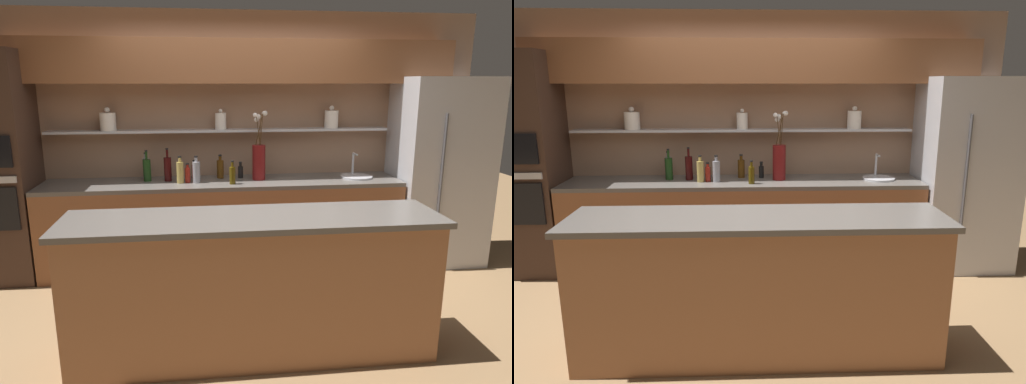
{
  "view_description": "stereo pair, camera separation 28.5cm",
  "coord_description": "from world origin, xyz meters",
  "views": [
    {
      "loc": [
        -0.33,
        -3.28,
        1.9
      ],
      "look_at": [
        0.11,
        0.44,
        0.99
      ],
      "focal_mm": 32.0,
      "sensor_mm": 36.0,
      "label": 1
    },
    {
      "loc": [
        -0.04,
        -3.3,
        1.9
      ],
      "look_at": [
        0.11,
        0.44,
        0.99
      ],
      "focal_mm": 32.0,
      "sensor_mm": 36.0,
      "label": 2
    }
  ],
  "objects": [
    {
      "name": "bottle_spirit_4",
      "position": [
        -0.55,
        1.2,
        1.03
      ],
      "size": [
        0.07,
        0.07,
        0.27
      ],
      "color": "tan",
      "rests_on": "back_counter_unit"
    },
    {
      "name": "island_counter",
      "position": [
        0.0,
        -0.37,
        0.51
      ],
      "size": [
        2.55,
        0.61,
        1.02
      ],
      "color": "#99603D",
      "rests_on": "ground_plane"
    },
    {
      "name": "bottle_spirit_9",
      "position": [
        -0.39,
        1.19,
        1.03
      ],
      "size": [
        0.07,
        0.07,
        0.27
      ],
      "color": "gray",
      "rests_on": "back_counter_unit"
    },
    {
      "name": "back_counter_unit",
      "position": [
        -0.12,
        1.24,
        0.46
      ],
      "size": [
        3.6,
        0.62,
        0.92
      ],
      "color": "brown",
      "rests_on": "ground_plane"
    },
    {
      "name": "bottle_sauce_2",
      "position": [
        0.06,
        1.37,
        0.99
      ],
      "size": [
        0.05,
        0.05,
        0.17
      ],
      "color": "black",
      "rests_on": "back_counter_unit"
    },
    {
      "name": "bottle_oil_8",
      "position": [
        -0.04,
        1.09,
        1.01
      ],
      "size": [
        0.06,
        0.06,
        0.23
      ],
      "color": "#47380A",
      "rests_on": "back_counter_unit"
    },
    {
      "name": "bottle_wine_3",
      "position": [
        -0.89,
        1.33,
        1.04
      ],
      "size": [
        0.08,
        0.08,
        0.32
      ],
      "color": "#193814",
      "rests_on": "back_counter_unit"
    },
    {
      "name": "bottle_spirit_7",
      "position": [
        -0.9,
        1.41,
        1.04
      ],
      "size": [
        0.06,
        0.06,
        0.28
      ],
      "color": "gray",
      "rests_on": "back_counter_unit"
    },
    {
      "name": "back_wall_unit",
      "position": [
        -0.0,
        1.53,
        1.55
      ],
      "size": [
        5.2,
        0.44,
        2.6
      ],
      "color": "#937056",
      "rests_on": "ground_plane"
    },
    {
      "name": "bottle_spirit_1",
      "position": [
        -0.15,
        1.39,
        1.02
      ],
      "size": [
        0.07,
        0.07,
        0.24
      ],
      "color": "#4C2D0C",
      "rests_on": "back_counter_unit"
    },
    {
      "name": "bottle_sauce_6",
      "position": [
        -0.42,
        1.41,
        1.0
      ],
      "size": [
        0.06,
        0.06,
        0.19
      ],
      "color": "maroon",
      "rests_on": "back_counter_unit"
    },
    {
      "name": "bottle_wine_0",
      "position": [
        -0.68,
        1.31,
        1.05
      ],
      "size": [
        0.07,
        0.07,
        0.33
      ],
      "color": "#380C0C",
      "rests_on": "back_counter_unit"
    },
    {
      "name": "flower_vase",
      "position": [
        0.24,
        1.27,
        1.14
      ],
      "size": [
        0.16,
        0.14,
        0.7
      ],
      "color": "maroon",
      "rests_on": "back_counter_unit"
    },
    {
      "name": "sink_fixture",
      "position": [
        1.26,
        1.25,
        0.94
      ],
      "size": [
        0.33,
        0.33,
        0.25
      ],
      "color": "#B7B7BC",
      "rests_on": "back_counter_unit"
    },
    {
      "name": "ground_plane",
      "position": [
        0.0,
        0.0,
        0.0
      ],
      "size": [
        12.0,
        12.0,
        0.0
      ],
      "primitive_type": "plane",
      "color": "olive"
    },
    {
      "name": "refrigerator",
      "position": [
        2.15,
        1.2,
        0.97
      ],
      "size": [
        0.91,
        0.73,
        1.95
      ],
      "color": "#B7B7BC",
      "rests_on": "ground_plane"
    },
    {
      "name": "bottle_sauce_5",
      "position": [
        -0.48,
        1.21,
        1.0
      ],
      "size": [
        0.05,
        0.05,
        0.2
      ],
      "color": "maroon",
      "rests_on": "back_counter_unit"
    },
    {
      "name": "oven_tower",
      "position": [
        -2.27,
        1.24,
        1.09
      ],
      "size": [
        0.66,
        0.64,
        2.19
      ],
      "color": "#3D281E",
      "rests_on": "ground_plane"
    }
  ]
}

